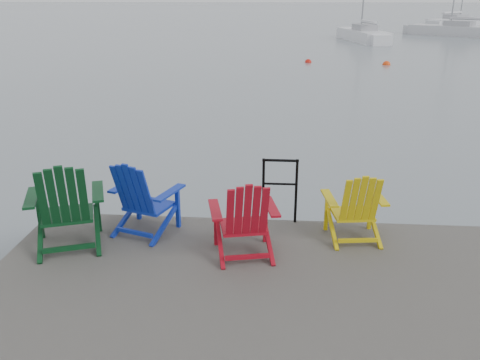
# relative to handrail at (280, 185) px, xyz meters

# --- Properties ---
(dock) EXTENTS (6.00, 5.00, 1.40)m
(dock) POSITION_rel_handrail_xyz_m (-0.25, -2.45, -0.69)
(dock) COLOR #282624
(dock) RESTS_ON ground
(handrail) EXTENTS (0.48, 0.04, 0.90)m
(handrail) POSITION_rel_handrail_xyz_m (0.00, 0.00, 0.00)
(handrail) COLOR black
(handrail) RESTS_ON dock
(chair_green) EXTENTS (1.08, 1.03, 1.13)m
(chair_green) POSITION_rel_handrail_xyz_m (-2.56, -0.94, 0.03)
(chair_green) COLOR #093216
(chair_green) RESTS_ON dock
(chair_blue) EXTENTS (0.96, 0.91, 1.00)m
(chair_blue) POSITION_rel_handrail_xyz_m (-1.75, -0.47, -0.04)
(chair_blue) COLOR #0F279F
(chair_blue) RESTS_ON dock
(chair_red) EXTENTS (0.89, 0.85, 0.99)m
(chair_red) POSITION_rel_handrail_xyz_m (-0.40, -0.99, -0.05)
(chair_red) COLOR maroon
(chair_red) RESTS_ON dock
(chair_yellow) EXTENTS (0.80, 0.75, 0.93)m
(chair_yellow) POSITION_rel_handrail_xyz_m (0.95, -0.47, -0.07)
(chair_yellow) COLOR gold
(chair_yellow) RESTS_ON dock
(sailboat_near) EXTENTS (3.21, 7.38, 10.04)m
(sailboat_near) POSITION_rel_handrail_xyz_m (6.15, 34.12, -0.69)
(sailboat_near) COLOR white
(sailboat_near) RESTS_ON ground
(sailboat_mid) EXTENTS (8.07, 7.94, 12.33)m
(sailboat_mid) POSITION_rel_handrail_xyz_m (19.21, 53.42, -0.69)
(sailboat_mid) COLOR silver
(sailboat_mid) RESTS_ON ground
(sailboat_far) EXTENTS (6.98, 6.17, 10.37)m
(sailboat_far) POSITION_rel_handrail_xyz_m (14.67, 39.67, -0.69)
(sailboat_far) COLOR silver
(sailboat_far) RESTS_ON ground
(buoy_b) EXTENTS (0.35, 0.35, 0.35)m
(buoy_b) POSITION_rel_handrail_xyz_m (1.44, 21.00, -1.04)
(buoy_b) COLOR red
(buoy_b) RESTS_ON ground
(buoy_c) EXTENTS (0.40, 0.40, 0.40)m
(buoy_c) POSITION_rel_handrail_xyz_m (5.35, 20.31, -1.04)
(buoy_c) COLOR #F3400E
(buoy_c) RESTS_ON ground
(buoy_d) EXTENTS (0.34, 0.34, 0.34)m
(buoy_d) POSITION_rel_handrail_xyz_m (7.87, 37.55, -1.04)
(buoy_d) COLOR red
(buoy_d) RESTS_ON ground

